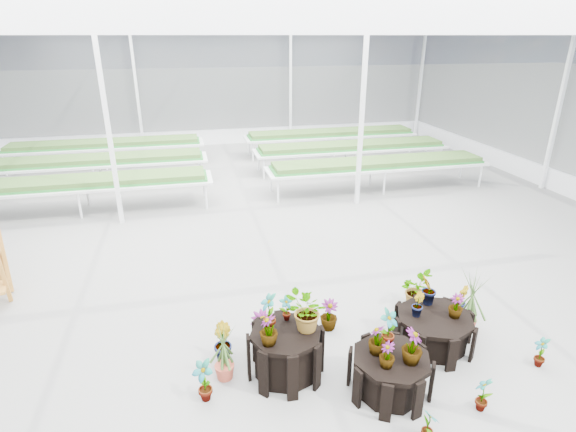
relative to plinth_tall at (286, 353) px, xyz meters
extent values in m
plane|color=gray|center=(0.29, 1.96, -0.33)|extent=(24.00, 24.00, 0.00)
cylinder|color=black|center=(0.00, 0.00, 0.00)|extent=(1.01, 1.01, 0.66)
cylinder|color=black|center=(1.20, -0.60, -0.07)|extent=(1.24, 1.24, 0.53)
cylinder|color=black|center=(2.20, 0.10, -0.08)|extent=(1.19, 1.19, 0.50)
imported|color=#355323|center=(-0.19, 0.12, 0.59)|extent=(0.21, 0.29, 0.52)
imported|color=#355323|center=(0.27, -0.03, 0.61)|extent=(0.66, 0.66, 0.56)
imported|color=#355323|center=(0.07, 0.26, 0.51)|extent=(0.19, 0.13, 0.35)
imported|color=#355323|center=(-0.25, -0.18, 0.54)|extent=(0.28, 0.28, 0.41)
imported|color=#355323|center=(1.05, -0.49, 0.40)|extent=(0.32, 0.32, 0.40)
imported|color=#355323|center=(1.38, -0.74, 0.42)|extent=(0.35, 0.35, 0.45)
imported|color=#355323|center=(1.23, -0.38, 0.46)|extent=(0.33, 0.28, 0.52)
imported|color=#355323|center=(1.06, -0.74, 0.37)|extent=(0.21, 0.21, 0.34)
imported|color=#355323|center=(1.94, 0.18, 0.35)|extent=(0.22, 0.24, 0.36)
imported|color=#355323|center=(2.45, 0.02, 0.35)|extent=(0.27, 0.27, 0.36)
imported|color=#355323|center=(2.23, 0.39, 0.41)|extent=(0.34, 0.34, 0.49)
imported|color=#355323|center=(-1.07, -0.22, -0.04)|extent=(0.35, 0.36, 0.57)
imported|color=#355323|center=(-0.79, 0.48, -0.05)|extent=(0.32, 0.36, 0.56)
imported|color=#355323|center=(1.31, -1.38, -0.12)|extent=(0.18, 0.24, 0.43)
imported|color=#355323|center=(2.16, -1.13, -0.10)|extent=(0.30, 0.28, 0.47)
imported|color=#355323|center=(3.40, -0.62, -0.10)|extent=(0.25, 0.29, 0.45)
imported|color=#355323|center=(3.04, 0.74, -0.08)|extent=(0.35, 0.34, 0.50)
imported|color=#355323|center=(2.45, 1.11, -0.03)|extent=(0.67, 0.70, 0.61)
imported|color=#355323|center=(0.86, 0.82, -0.09)|extent=(0.36, 0.36, 0.49)
imported|color=#355323|center=(-0.22, 0.58, -0.03)|extent=(0.37, 0.37, 0.59)
camera|label=1|loc=(-1.04, -4.66, 3.87)|focal=28.00mm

